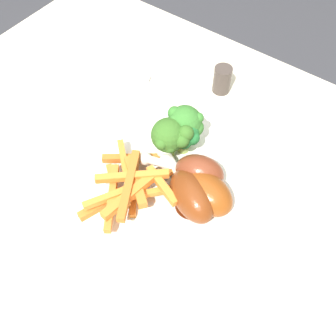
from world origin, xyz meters
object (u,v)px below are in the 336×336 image
object	(u,v)px
broccoli_floret_back	(186,123)
pepper_shaker	(222,80)
broccoli_floret_front	(171,136)
broccoli_floret_middle	(183,133)
dining_table	(151,244)
chicken_drumstick_near	(204,191)
chicken_drumstick_far	(190,194)
chicken_drumstick_extra	(196,172)
dinner_plate	(168,179)
fork	(98,70)
carrot_fries_pile	(130,185)

from	to	relation	value
broccoli_floret_back	pepper_shaker	xyz separation A→B (m)	(-0.02, 0.14, -0.03)
broccoli_floret_front	pepper_shaker	bearing A→B (deg)	96.12
broccoli_floret_middle	broccoli_floret_back	xyz separation A→B (m)	(-0.00, 0.01, 0.01)
dining_table	pepper_shaker	xyz separation A→B (m)	(-0.04, 0.25, 0.15)
chicken_drumstick_near	chicken_drumstick_far	distance (m)	0.02
chicken_drumstick_near	pepper_shaker	bearing A→B (deg)	115.32
broccoli_floret_front	chicken_drumstick_extra	bearing A→B (deg)	-18.88
broccoli_floret_back	chicken_drumstick_far	world-z (taller)	broccoli_floret_back
chicken_drumstick_far	pepper_shaker	distance (m)	0.24
broccoli_floret_middle	dinner_plate	bearing A→B (deg)	-78.80
dinner_plate	fork	xyz separation A→B (m)	(-0.24, 0.12, -0.00)
dining_table	carrot_fries_pile	xyz separation A→B (m)	(-0.02, -0.01, 0.16)
dining_table	broccoli_floret_back	distance (m)	0.22
fork	chicken_drumstick_far	bearing A→B (deg)	-46.51
chicken_drumstick_near	chicken_drumstick_far	bearing A→B (deg)	-130.36
dining_table	chicken_drumstick_far	bearing A→B (deg)	29.01
chicken_drumstick_extra	pepper_shaker	distance (m)	0.20
broccoli_floret_front	pepper_shaker	xyz separation A→B (m)	(-0.02, 0.17, -0.03)
dinner_plate	broccoli_floret_middle	size ratio (longest dim) A/B	4.18
broccoli_floret_front	chicken_drumstick_near	world-z (taller)	broccoli_floret_front
dinner_plate	chicken_drumstick_extra	bearing A→B (deg)	20.88
dinner_plate	carrot_fries_pile	bearing A→B (deg)	-114.59
dinner_plate	chicken_drumstick_near	world-z (taller)	chicken_drumstick_near
broccoli_floret_back	carrot_fries_pile	bearing A→B (deg)	-94.77
chicken_drumstick_extra	chicken_drumstick_far	bearing A→B (deg)	-68.13
broccoli_floret_back	carrot_fries_pile	xyz separation A→B (m)	(-0.01, -0.12, -0.02)
chicken_drumstick_near	pepper_shaker	xyz separation A→B (m)	(-0.10, 0.21, -0.01)
chicken_drumstick_far	fork	size ratio (longest dim) A/B	0.70
pepper_shaker	chicken_drumstick_far	bearing A→B (deg)	-68.76
broccoli_floret_middle	chicken_drumstick_far	bearing A→B (deg)	-49.15
chicken_drumstick_extra	fork	bearing A→B (deg)	159.61
dinner_plate	broccoli_floret_front	bearing A→B (deg)	119.79
dining_table	broccoli_floret_back	world-z (taller)	broccoli_floret_back
broccoli_floret_front	broccoli_floret_back	bearing A→B (deg)	82.41
dining_table	carrot_fries_pile	distance (m)	0.17
carrot_fries_pile	fork	xyz separation A→B (m)	(-0.21, 0.17, -0.03)
carrot_fries_pile	chicken_drumstick_near	size ratio (longest dim) A/B	1.17
carrot_fries_pile	chicken_drumstick_far	bearing A→B (deg)	25.14
fork	dinner_plate	bearing A→B (deg)	-47.39
broccoli_floret_middle	pepper_shaker	size ratio (longest dim) A/B	1.35
dining_table	pepper_shaker	world-z (taller)	pepper_shaker
broccoli_floret_back	chicken_drumstick_extra	world-z (taller)	broccoli_floret_back
dinner_plate	carrot_fries_pile	world-z (taller)	carrot_fries_pile
broccoli_floret_back	carrot_fries_pile	distance (m)	0.12
chicken_drumstick_far	chicken_drumstick_extra	size ratio (longest dim) A/B	1.07
chicken_drumstick_extra	fork	world-z (taller)	chicken_drumstick_extra
dining_table	dinner_plate	xyz separation A→B (m)	(0.00, 0.05, 0.14)
broccoli_floret_middle	chicken_drumstick_extra	xyz separation A→B (m)	(0.05, -0.04, -0.01)
dinner_plate	broccoli_floret_middle	bearing A→B (deg)	101.20
broccoli_floret_front	fork	bearing A→B (deg)	159.23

